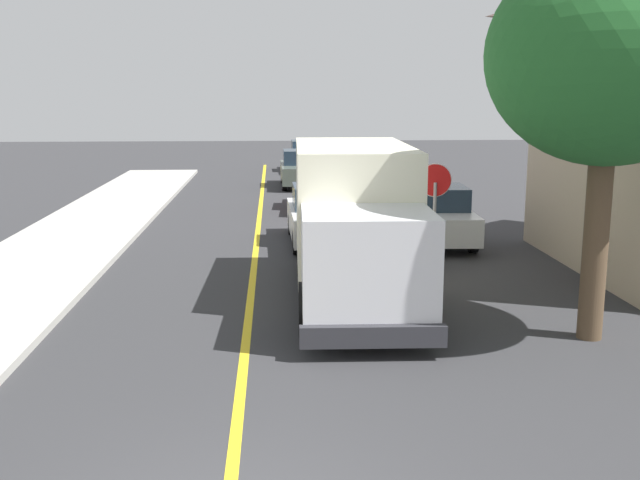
{
  "coord_description": "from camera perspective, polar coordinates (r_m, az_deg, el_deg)",
  "views": [
    {
      "loc": [
        0.53,
        -6.79,
        4.33
      ],
      "look_at": [
        1.43,
        7.9,
        1.4
      ],
      "focal_mm": 42.11,
      "sensor_mm": 36.0,
      "label": 1
    }
  ],
  "objects": [
    {
      "name": "parked_van_across",
      "position": [
        21.93,
        8.83,
        1.83
      ],
      "size": [
        2.0,
        4.48,
        1.67
      ],
      "color": "silver",
      "rests_on": "ground"
    },
    {
      "name": "stop_sign",
      "position": [
        18.09,
        8.71,
        3.26
      ],
      "size": [
        0.8,
        0.1,
        2.65
      ],
      "color": "gray",
      "rests_on": "ground"
    },
    {
      "name": "parked_car_furthest",
      "position": [
        41.34,
        -1.04,
        6.35
      ],
      "size": [
        1.9,
        4.44,
        1.67
      ],
      "color": "#B7B7BC",
      "rests_on": "ground"
    },
    {
      "name": "street_tree_far_side",
      "position": [
        13.69,
        21.13,
        12.85
      ],
      "size": [
        4.1,
        4.1,
        6.77
      ],
      "color": "brown",
      "rests_on": "ground"
    },
    {
      "name": "parked_car_near",
      "position": [
        21.59,
        0.11,
        1.82
      ],
      "size": [
        1.9,
        4.44,
        1.67
      ],
      "color": "silver",
      "rests_on": "ground"
    },
    {
      "name": "box_truck",
      "position": [
        15.71,
        2.65,
        1.85
      ],
      "size": [
        2.58,
        7.24,
        3.2
      ],
      "color": "#F2EDCC",
      "rests_on": "ground"
    },
    {
      "name": "parked_car_far",
      "position": [
        34.62,
        -1.46,
        5.39
      ],
      "size": [
        1.84,
        4.42,
        1.67
      ],
      "color": "#4C564C",
      "rests_on": "ground"
    },
    {
      "name": "parked_car_mid",
      "position": [
        28.11,
        0.21,
        4.03
      ],
      "size": [
        2.0,
        4.48,
        1.67
      ],
      "color": "maroon",
      "rests_on": "ground"
    },
    {
      "name": "centre_line_yellow",
      "position": [
        17.35,
        -5.17,
        -3.23
      ],
      "size": [
        0.16,
        56.0,
        0.01
      ],
      "primitive_type": "cube",
      "color": "gold",
      "rests_on": "ground"
    }
  ]
}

